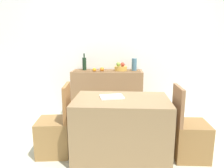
# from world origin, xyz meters

# --- Properties ---
(ground_plane) EXTENTS (6.40, 6.40, 0.02)m
(ground_plane) POSITION_xyz_m (0.00, 0.00, -0.01)
(ground_plane) COLOR beige
(ground_plane) RESTS_ON ground
(room_wall_rear) EXTENTS (6.40, 0.06, 2.70)m
(room_wall_rear) POSITION_xyz_m (0.00, 1.18, 1.35)
(room_wall_rear) COLOR white
(room_wall_rear) RESTS_ON ground
(sideboard_console) EXTENTS (1.29, 0.42, 0.87)m
(sideboard_console) POSITION_xyz_m (-0.16, 0.92, 0.43)
(sideboard_console) COLOR #8F6946
(sideboard_console) RESTS_ON ground
(table_runner) EXTENTS (1.21, 0.32, 0.01)m
(table_runner) POSITION_xyz_m (-0.16, 0.92, 0.87)
(table_runner) COLOR brown
(table_runner) RESTS_ON sideboard_console
(fruit_bowl) EXTENTS (0.23, 0.23, 0.08)m
(fruit_bowl) POSITION_xyz_m (0.09, 0.92, 0.91)
(fruit_bowl) COLOR gold
(fruit_bowl) RESTS_ON table_runner
(apple_center) EXTENTS (0.08, 0.08, 0.08)m
(apple_center) POSITION_xyz_m (0.05, 0.88, 0.99)
(apple_center) COLOR #82A43D
(apple_center) RESTS_ON fruit_bowl
(apple_right) EXTENTS (0.06, 0.06, 0.06)m
(apple_right) POSITION_xyz_m (0.12, 0.98, 0.99)
(apple_right) COLOR red
(apple_right) RESTS_ON fruit_bowl
(apple_upper) EXTENTS (0.07, 0.07, 0.07)m
(apple_upper) POSITION_xyz_m (0.13, 0.87, 0.99)
(apple_upper) COLOR #AD3624
(apple_upper) RESTS_ON fruit_bowl
(wine_bottle) EXTENTS (0.07, 0.07, 0.31)m
(wine_bottle) POSITION_xyz_m (-0.58, 0.92, 0.99)
(wine_bottle) COLOR #1A301D
(wine_bottle) RESTS_ON sideboard_console
(ceramic_vase) EXTENTS (0.09, 0.09, 0.23)m
(ceramic_vase) POSITION_xyz_m (0.33, 0.92, 0.98)
(ceramic_vase) COLOR #456F82
(ceramic_vase) RESTS_ON sideboard_console
(orange_loose_far) EXTENTS (0.08, 0.08, 0.08)m
(orange_loose_far) POSITION_xyz_m (-0.25, 0.83, 0.91)
(orange_loose_far) COLOR orange
(orange_loose_far) RESTS_ON sideboard_console
(orange_loose_end) EXTENTS (0.07, 0.07, 0.07)m
(orange_loose_end) POSITION_xyz_m (-0.38, 0.80, 0.90)
(orange_loose_end) COLOR orange
(orange_loose_end) RESTS_ON sideboard_console
(dining_table) EXTENTS (1.14, 0.72, 0.74)m
(dining_table) POSITION_xyz_m (0.12, -0.48, 0.37)
(dining_table) COLOR olive
(dining_table) RESTS_ON ground
(open_book) EXTENTS (0.32, 0.27, 0.02)m
(open_book) POSITION_xyz_m (0.01, -0.43, 0.75)
(open_book) COLOR white
(open_book) RESTS_ON dining_table
(chair_near_window) EXTENTS (0.44, 0.44, 0.90)m
(chair_near_window) POSITION_xyz_m (-0.71, -0.48, 0.27)
(chair_near_window) COLOR olive
(chair_near_window) RESTS_ON ground
(chair_by_corner) EXTENTS (0.41, 0.41, 0.90)m
(chair_by_corner) POSITION_xyz_m (0.96, -0.48, 0.27)
(chair_by_corner) COLOR olive
(chair_by_corner) RESTS_ON ground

